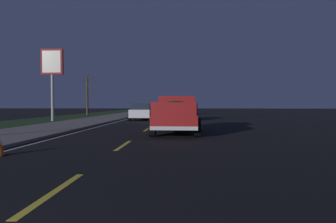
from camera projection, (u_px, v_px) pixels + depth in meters
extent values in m
plane|color=black|center=(162.00, 119.00, 28.36)|extent=(144.00, 144.00, 0.00)
cube|color=slate|center=(105.00, 118.00, 28.67)|extent=(108.00, 4.00, 0.12)
cube|color=#1E3819|center=(55.00, 119.00, 28.95)|extent=(108.00, 6.00, 0.01)
cube|color=yellow|center=(54.00, 192.00, 4.80)|extent=(2.40, 0.14, 0.01)
cube|color=yellow|center=(123.00, 145.00, 10.26)|extent=(2.40, 0.14, 0.01)
cube|color=yellow|center=(147.00, 129.00, 16.75)|extent=(2.40, 0.14, 0.01)
cube|color=yellow|center=(156.00, 123.00, 21.92)|extent=(2.40, 0.14, 0.01)
cube|color=yellow|center=(161.00, 120.00, 27.47)|extent=(2.40, 0.14, 0.01)
cube|color=yellow|center=(166.00, 117.00, 33.77)|extent=(2.40, 0.14, 0.01)
cube|color=yellow|center=(168.00, 115.00, 39.71)|extent=(2.40, 0.14, 0.01)
cube|color=yellow|center=(170.00, 114.00, 45.21)|extent=(2.40, 0.14, 0.01)
cube|color=yellow|center=(172.00, 112.00, 51.98)|extent=(2.40, 0.14, 0.01)
cube|color=yellow|center=(173.00, 112.00, 57.20)|extent=(2.40, 0.14, 0.01)
cube|color=yellow|center=(174.00, 111.00, 62.23)|extent=(2.40, 0.14, 0.01)
cube|color=yellow|center=(175.00, 110.00, 68.61)|extent=(2.40, 0.14, 0.01)
cube|color=yellow|center=(176.00, 110.00, 74.63)|extent=(2.40, 0.14, 0.01)
cube|color=yellow|center=(176.00, 109.00, 80.12)|extent=(2.40, 0.14, 0.01)
cube|color=silver|center=(128.00, 119.00, 28.55)|extent=(108.00, 0.14, 0.01)
cube|color=maroon|center=(176.00, 120.00, 14.72)|extent=(5.43, 2.08, 0.60)
cube|color=maroon|center=(177.00, 105.00, 15.89)|extent=(2.19, 1.87, 0.90)
cube|color=#1E2833|center=(177.00, 104.00, 14.84)|extent=(0.06, 1.44, 0.50)
cube|color=maroon|center=(156.00, 109.00, 13.70)|extent=(3.02, 0.12, 0.56)
cube|color=maroon|center=(196.00, 109.00, 13.56)|extent=(3.02, 0.12, 0.56)
cube|color=maroon|center=(174.00, 109.00, 12.05)|extent=(0.11, 1.88, 0.56)
cube|color=silver|center=(174.00, 128.00, 12.07)|extent=(0.15, 2.00, 0.16)
cube|color=red|center=(155.00, 104.00, 12.12)|extent=(0.06, 0.14, 0.20)
cube|color=red|center=(193.00, 104.00, 12.00)|extent=(0.06, 0.14, 0.20)
ellipsoid|color=#193823|center=(175.00, 108.00, 13.63)|extent=(2.61, 1.56, 0.64)
sphere|color=silver|center=(169.00, 110.00, 14.16)|extent=(0.40, 0.40, 0.40)
sphere|color=beige|center=(182.00, 111.00, 13.01)|extent=(0.34, 0.34, 0.34)
cylinder|color=black|center=(160.00, 122.00, 16.58)|extent=(0.84, 0.28, 0.84)
cylinder|color=black|center=(195.00, 122.00, 16.44)|extent=(0.84, 0.28, 0.84)
cylinder|color=black|center=(153.00, 127.00, 13.02)|extent=(0.84, 0.28, 0.84)
cylinder|color=black|center=(197.00, 127.00, 12.88)|extent=(0.84, 0.28, 0.84)
cube|color=navy|center=(180.00, 113.00, 27.01)|extent=(4.41, 1.83, 0.70)
cube|color=#1E2833|center=(180.00, 106.00, 26.74)|extent=(2.47, 1.60, 0.56)
cylinder|color=black|center=(171.00, 116.00, 28.57)|extent=(0.68, 0.22, 0.68)
cylinder|color=black|center=(190.00, 116.00, 28.45)|extent=(0.68, 0.22, 0.68)
cylinder|color=black|center=(170.00, 117.00, 25.58)|extent=(0.68, 0.22, 0.68)
cylinder|color=black|center=(190.00, 117.00, 25.47)|extent=(0.68, 0.22, 0.68)
cube|color=red|center=(180.00, 113.00, 24.86)|extent=(0.09, 1.51, 0.10)
cube|color=black|center=(154.00, 110.00, 39.34)|extent=(4.43, 1.87, 0.70)
cube|color=#1E2833|center=(154.00, 106.00, 39.08)|extent=(2.49, 1.62, 0.56)
cylinder|color=black|center=(148.00, 112.00, 40.88)|extent=(0.68, 0.22, 0.68)
cylinder|color=black|center=(161.00, 112.00, 40.81)|extent=(0.68, 0.22, 0.68)
cylinder|color=black|center=(146.00, 113.00, 37.89)|extent=(0.68, 0.22, 0.68)
cylinder|color=black|center=(160.00, 113.00, 37.82)|extent=(0.68, 0.22, 0.68)
cube|color=red|center=(152.00, 110.00, 37.19)|extent=(0.10, 1.51, 0.10)
cube|color=silver|center=(142.00, 113.00, 26.85)|extent=(4.45, 1.91, 0.70)
cube|color=#1E2833|center=(142.00, 106.00, 26.58)|extent=(2.50, 1.65, 0.56)
cylinder|color=black|center=(135.00, 116.00, 28.38)|extent=(0.68, 0.22, 0.68)
cylinder|color=black|center=(153.00, 116.00, 28.32)|extent=(0.68, 0.22, 0.68)
cylinder|color=black|center=(130.00, 117.00, 25.39)|extent=(0.68, 0.22, 0.68)
cylinder|color=black|center=(150.00, 117.00, 25.34)|extent=(0.68, 0.22, 0.68)
cube|color=red|center=(139.00, 113.00, 24.70)|extent=(0.12, 1.51, 0.10)
cylinder|color=#99999E|center=(52.00, 85.00, 25.04)|extent=(0.24, 0.24, 6.20)
cube|color=maroon|center=(52.00, 62.00, 24.99)|extent=(0.24, 1.90, 2.20)
cube|color=silver|center=(51.00, 62.00, 24.86)|extent=(0.04, 1.60, 1.87)
cylinder|color=#423323|center=(87.00, 97.00, 39.14)|extent=(0.28, 0.28, 4.95)
cylinder|color=#423323|center=(85.00, 79.00, 39.29)|extent=(0.41, 0.90, 0.93)
cylinder|color=#423323|center=(92.00, 78.00, 39.25)|extent=(0.46, 1.17, 1.36)
cylinder|color=#423323|center=(90.00, 88.00, 38.80)|extent=(0.58, 1.17, 1.18)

